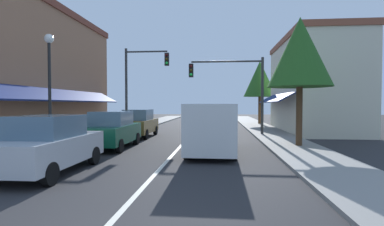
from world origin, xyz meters
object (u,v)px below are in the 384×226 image
parked_car_nearest_left (50,145)px  tree_right_far (260,79)px  van_in_lane (212,126)px  traffic_signal_mast_arm (235,82)px  tree_right_near (300,53)px  street_lamp_left_near (49,75)px  parked_car_second_left (112,130)px  parked_car_third_left (139,123)px  traffic_signal_left_corner (140,77)px

parked_car_nearest_left → tree_right_far: tree_right_far is taller
parked_car_nearest_left → van_in_lane: size_ratio=0.79×
parked_car_nearest_left → traffic_signal_mast_arm: bearing=60.6°
parked_car_nearest_left → tree_right_near: (8.99, 6.02, 3.70)m
street_lamp_left_near → tree_right_far: bearing=60.2°
tree_right_near → tree_right_far: tree_right_far is taller
traffic_signal_mast_arm → parked_car_second_left: bearing=-134.6°
parked_car_second_left → parked_car_third_left: (-0.06, 4.78, 0.00)m
traffic_signal_left_corner → tree_right_far: bearing=44.4°
parked_car_third_left → tree_right_near: bearing=-23.2°
parked_car_second_left → street_lamp_left_near: size_ratio=0.84×
traffic_signal_mast_arm → parked_car_third_left: bearing=-166.7°
traffic_signal_left_corner → van_in_lane: bearing=-55.9°
parked_car_second_left → parked_car_third_left: bearing=89.9°
parked_car_third_left → van_in_lane: van_in_lane is taller
parked_car_nearest_left → tree_right_near: size_ratio=0.66×
parked_car_second_left → parked_car_nearest_left: bearing=-91.6°
parked_car_nearest_left → tree_right_far: 24.05m
traffic_signal_mast_arm → tree_right_far: (3.08, 10.55, 1.10)m
tree_right_far → traffic_signal_left_corner: bearing=-135.6°
parked_car_second_left → parked_car_third_left: same height
tree_right_near → van_in_lane: bearing=-156.5°
parked_car_second_left → van_in_lane: size_ratio=0.79×
parked_car_second_left → traffic_signal_left_corner: traffic_signal_left_corner is taller
parked_car_nearest_left → tree_right_far: size_ratio=0.63×
parked_car_nearest_left → van_in_lane: van_in_lane is taller
traffic_signal_left_corner → tree_right_near: size_ratio=0.98×
parked_car_nearest_left → tree_right_near: 11.44m
parked_car_third_left → traffic_signal_left_corner: size_ratio=0.67×
parked_car_third_left → traffic_signal_mast_arm: traffic_signal_mast_arm is taller
van_in_lane → tree_right_far: 18.54m
parked_car_third_left → tree_right_near: 10.43m
parked_car_nearest_left → traffic_signal_mast_arm: 13.17m
parked_car_second_left → tree_right_near: tree_right_near is taller
parked_car_nearest_left → traffic_signal_left_corner: (-0.57, 12.17, 3.16)m
parked_car_second_left → tree_right_near: size_ratio=0.66×
van_in_lane → street_lamp_left_near: 6.96m
street_lamp_left_near → parked_car_second_left: bearing=53.7°
traffic_signal_mast_arm → street_lamp_left_near: 11.63m
street_lamp_left_near → tree_right_near: 11.20m
parked_car_nearest_left → parked_car_third_left: size_ratio=1.00×
traffic_signal_mast_arm → street_lamp_left_near: size_ratio=1.07×
parked_car_nearest_left → street_lamp_left_near: bearing=120.5°
traffic_signal_mast_arm → street_lamp_left_near: bearing=-132.5°
parked_car_nearest_left → parked_car_third_left: 9.81m
traffic_signal_mast_arm → van_in_lane: bearing=-101.2°
van_in_lane → tree_right_near: 5.70m
traffic_signal_mast_arm → tree_right_far: tree_right_far is taller
van_in_lane → street_lamp_left_near: street_lamp_left_near is taller
van_in_lane → traffic_signal_mast_arm: (1.41, 7.08, 2.44)m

